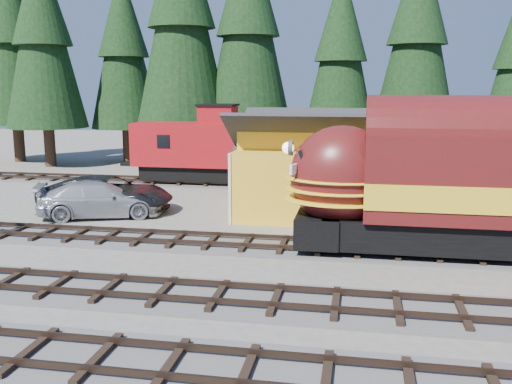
% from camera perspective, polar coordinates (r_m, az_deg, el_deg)
% --- Properties ---
extents(ground, '(120.00, 120.00, 0.00)m').
position_cam_1_polar(ground, '(19.32, 10.02, -9.22)').
color(ground, '#6B665B').
rests_on(ground, ground).
extents(track_spur, '(32.00, 3.20, 0.33)m').
position_cam_1_polar(track_spur, '(38.09, -4.93, 0.85)').
color(track_spur, '#4C4947').
rests_on(track_spur, ground).
extents(depot, '(12.80, 7.00, 5.30)m').
position_cam_1_polar(depot, '(28.91, 10.40, 3.42)').
color(depot, gold).
rests_on(depot, ground).
extents(conifer_backdrop, '(78.79, 22.14, 17.23)m').
position_cam_1_polar(conifer_backdrop, '(43.43, 17.81, 15.18)').
color(conifer_backdrop, black).
rests_on(conifer_backdrop, ground).
extents(locomotive, '(17.16, 3.41, 4.67)m').
position_cam_1_polar(locomotive, '(23.15, 23.66, 0.27)').
color(locomotive, black).
rests_on(locomotive, ground).
extents(caboose, '(9.37, 2.72, 4.87)m').
position_cam_1_polar(caboose, '(37.78, -5.10, 4.41)').
color(caboose, black).
rests_on(caboose, ground).
extents(pickup_truck_a, '(6.98, 3.55, 1.89)m').
position_cam_1_polar(pickup_truck_a, '(30.57, -14.70, -0.20)').
color(pickup_truck_a, black).
rests_on(pickup_truck_a, ground).
extents(pickup_truck_b, '(6.59, 4.46, 1.77)m').
position_cam_1_polar(pickup_truck_b, '(29.53, -15.31, -0.72)').
color(pickup_truck_b, '#A9ACB1').
rests_on(pickup_truck_b, ground).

